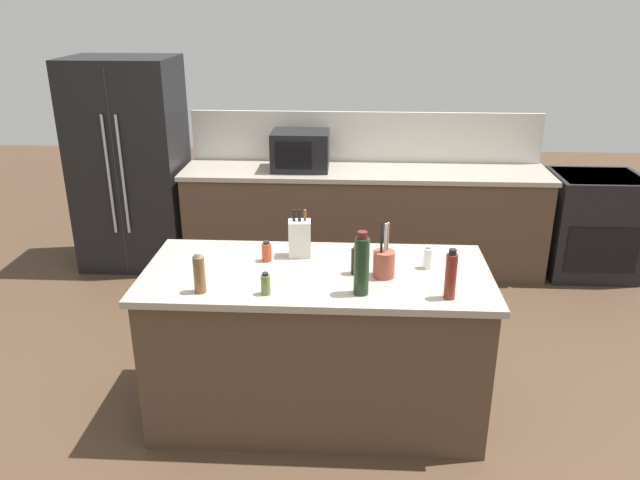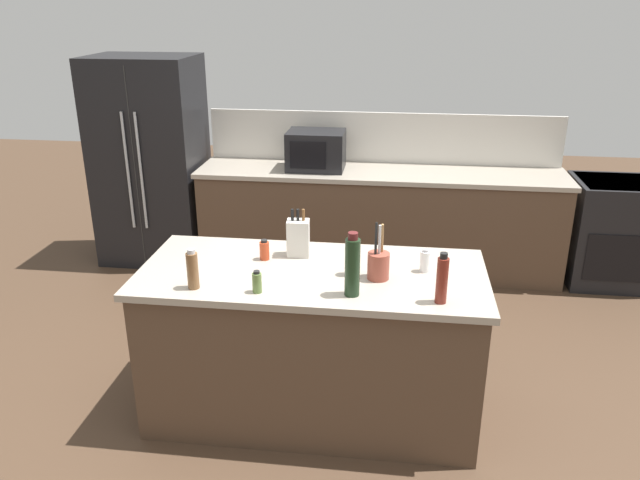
{
  "view_description": "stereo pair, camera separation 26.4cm",
  "coord_description": "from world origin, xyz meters",
  "px_view_note": "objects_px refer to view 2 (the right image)",
  "views": [
    {
      "loc": [
        0.19,
        -3.2,
        2.39
      ],
      "look_at": [
        0.0,
        0.35,
        0.99
      ],
      "focal_mm": 35.0,
      "sensor_mm": 36.0,
      "label": 1
    },
    {
      "loc": [
        0.46,
        -3.17,
        2.39
      ],
      "look_at": [
        0.0,
        0.35,
        0.99
      ],
      "focal_mm": 35.0,
      "sensor_mm": 36.0,
      "label": 2
    }
  ],
  "objects_px": {
    "range_oven": "(614,232)",
    "wine_bottle": "(352,266)",
    "microwave": "(316,150)",
    "spice_jar_paprika": "(264,250)",
    "spice_jar_oregano": "(257,282)",
    "vinegar_bottle": "(442,279)",
    "refrigerator": "(151,161)",
    "soy_sauce_bottle": "(351,262)",
    "knife_block": "(298,237)",
    "pepper_grinder": "(193,270)",
    "salt_shaker": "(425,261)",
    "utensil_crock": "(378,265)"
  },
  "relations": [
    {
      "from": "range_oven",
      "to": "wine_bottle",
      "type": "height_order",
      "value": "wine_bottle"
    },
    {
      "from": "range_oven",
      "to": "wine_bottle",
      "type": "distance_m",
      "value": 3.31
    },
    {
      "from": "microwave",
      "to": "spice_jar_paprika",
      "type": "distance_m",
      "value": 2.07
    },
    {
      "from": "spice_jar_oregano",
      "to": "vinegar_bottle",
      "type": "bearing_deg",
      "value": 0.37
    },
    {
      "from": "refrigerator",
      "to": "microwave",
      "type": "height_order",
      "value": "refrigerator"
    },
    {
      "from": "microwave",
      "to": "spice_jar_oregano",
      "type": "height_order",
      "value": "microwave"
    },
    {
      "from": "microwave",
      "to": "soy_sauce_bottle",
      "type": "relative_size",
      "value": 3.08
    },
    {
      "from": "soy_sauce_bottle",
      "to": "refrigerator",
      "type": "bearing_deg",
      "value": 132.21
    },
    {
      "from": "spice_jar_paprika",
      "to": "soy_sauce_bottle",
      "type": "relative_size",
      "value": 0.75
    },
    {
      "from": "knife_block",
      "to": "pepper_grinder",
      "type": "xyz_separation_m",
      "value": [
        -0.48,
        -0.51,
        -0.01
      ]
    },
    {
      "from": "spice_jar_oregano",
      "to": "pepper_grinder",
      "type": "distance_m",
      "value": 0.35
    },
    {
      "from": "range_oven",
      "to": "soy_sauce_bottle",
      "type": "relative_size",
      "value": 5.65
    },
    {
      "from": "spice_jar_oregano",
      "to": "wine_bottle",
      "type": "bearing_deg",
      "value": 3.88
    },
    {
      "from": "range_oven",
      "to": "salt_shaker",
      "type": "height_order",
      "value": "salt_shaker"
    },
    {
      "from": "microwave",
      "to": "knife_block",
      "type": "xyz_separation_m",
      "value": [
        0.16,
        -1.98,
        -0.06
      ]
    },
    {
      "from": "utensil_crock",
      "to": "wine_bottle",
      "type": "relative_size",
      "value": 0.93
    },
    {
      "from": "microwave",
      "to": "vinegar_bottle",
      "type": "xyz_separation_m",
      "value": [
        0.97,
        -2.5,
        -0.04
      ]
    },
    {
      "from": "refrigerator",
      "to": "vinegar_bottle",
      "type": "bearing_deg",
      "value": -45.14
    },
    {
      "from": "salt_shaker",
      "to": "pepper_grinder",
      "type": "bearing_deg",
      "value": -162.99
    },
    {
      "from": "refrigerator",
      "to": "spice_jar_oregano",
      "type": "relative_size",
      "value": 15.57
    },
    {
      "from": "range_oven",
      "to": "spice_jar_oregano",
      "type": "bearing_deg",
      "value": -136.02
    },
    {
      "from": "spice_jar_paprika",
      "to": "vinegar_bottle",
      "type": "relative_size",
      "value": 0.45
    },
    {
      "from": "microwave",
      "to": "pepper_grinder",
      "type": "relative_size",
      "value": 2.25
    },
    {
      "from": "range_oven",
      "to": "microwave",
      "type": "height_order",
      "value": "microwave"
    },
    {
      "from": "soy_sauce_bottle",
      "to": "wine_bottle",
      "type": "bearing_deg",
      "value": -84.52
    },
    {
      "from": "wine_bottle",
      "to": "spice_jar_paprika",
      "type": "bearing_deg",
      "value": 143.83
    },
    {
      "from": "utensil_crock",
      "to": "vinegar_bottle",
      "type": "xyz_separation_m",
      "value": [
        0.33,
        -0.25,
        0.04
      ]
    },
    {
      "from": "knife_block",
      "to": "wine_bottle",
      "type": "relative_size",
      "value": 0.84
    },
    {
      "from": "utensil_crock",
      "to": "soy_sauce_bottle",
      "type": "xyz_separation_m",
      "value": [
        -0.15,
        0.03,
        -0.01
      ]
    },
    {
      "from": "microwave",
      "to": "spice_jar_paprika",
      "type": "relative_size",
      "value": 4.09
    },
    {
      "from": "pepper_grinder",
      "to": "range_oven",
      "type": "bearing_deg",
      "value": 40.35
    },
    {
      "from": "range_oven",
      "to": "salt_shaker",
      "type": "distance_m",
      "value": 2.79
    },
    {
      "from": "microwave",
      "to": "range_oven",
      "type": "bearing_deg",
      "value": -0.0
    },
    {
      "from": "microwave",
      "to": "wine_bottle",
      "type": "bearing_deg",
      "value": -78.06
    },
    {
      "from": "pepper_grinder",
      "to": "knife_block",
      "type": "bearing_deg",
      "value": 47.02
    },
    {
      "from": "pepper_grinder",
      "to": "salt_shaker",
      "type": "bearing_deg",
      "value": 17.01
    },
    {
      "from": "range_oven",
      "to": "knife_block",
      "type": "distance_m",
      "value": 3.22
    },
    {
      "from": "knife_block",
      "to": "microwave",
      "type": "bearing_deg",
      "value": 90.56
    },
    {
      "from": "vinegar_bottle",
      "to": "wine_bottle",
      "type": "bearing_deg",
      "value": 176.52
    },
    {
      "from": "pepper_grinder",
      "to": "refrigerator",
      "type": "bearing_deg",
      "value": 116.08
    },
    {
      "from": "utensil_crock",
      "to": "pepper_grinder",
      "type": "distance_m",
      "value": 1.0
    },
    {
      "from": "spice_jar_paprika",
      "to": "soy_sauce_bottle",
      "type": "xyz_separation_m",
      "value": [
        0.52,
        -0.15,
        0.02
      ]
    },
    {
      "from": "utensil_crock",
      "to": "salt_shaker",
      "type": "relative_size",
      "value": 2.38
    },
    {
      "from": "spice_jar_oregano",
      "to": "vinegar_bottle",
      "type": "relative_size",
      "value": 0.45
    },
    {
      "from": "refrigerator",
      "to": "pepper_grinder",
      "type": "relative_size",
      "value": 8.52
    },
    {
      "from": "refrigerator",
      "to": "vinegar_bottle",
      "type": "height_order",
      "value": "refrigerator"
    },
    {
      "from": "range_oven",
      "to": "wine_bottle",
      "type": "xyz_separation_m",
      "value": [
        -2.1,
        -2.47,
        0.64
      ]
    },
    {
      "from": "refrigerator",
      "to": "spice_jar_oregano",
      "type": "xyz_separation_m",
      "value": [
        1.59,
        -2.56,
        0.05
      ]
    },
    {
      "from": "refrigerator",
      "to": "spice_jar_oregano",
      "type": "bearing_deg",
      "value": -58.07
    },
    {
      "from": "microwave",
      "to": "pepper_grinder",
      "type": "distance_m",
      "value": 2.52
    }
  ]
}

